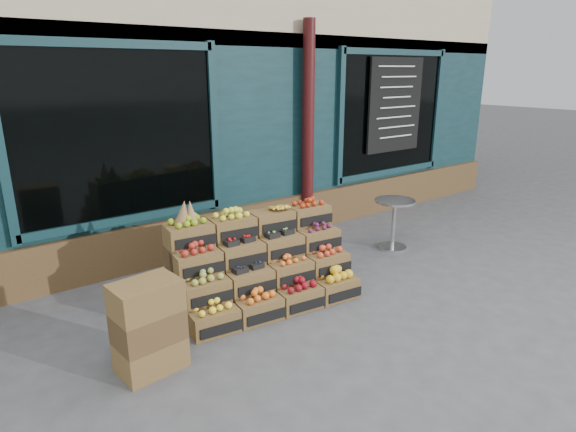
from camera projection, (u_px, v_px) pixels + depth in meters
ground at (339, 298)px, 5.48m from camera, size 60.00×60.00×0.00m
shop_facade at (150, 75)px, 8.68m from camera, size 12.00×6.24×4.80m
crate_display at (261, 268)px, 5.37m from camera, size 2.05×1.18×1.22m
spare_crates at (149, 327)px, 4.08m from camera, size 0.58×0.43×0.82m
bistro_table at (394, 218)px, 6.90m from camera, size 0.58×0.58×0.73m
shopkeeper at (117, 188)px, 6.60m from camera, size 0.71×0.49×1.89m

